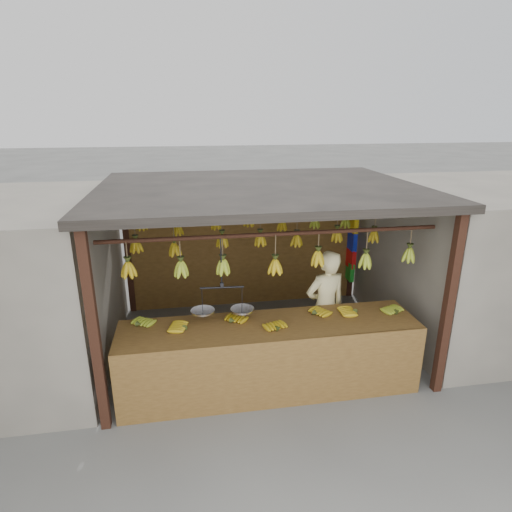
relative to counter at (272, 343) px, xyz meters
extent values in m
plane|color=#5B5B57|center=(0.07, 1.23, -0.71)|extent=(80.00, 80.00, 0.00)
cube|color=black|center=(-1.93, -0.27, 0.44)|extent=(0.10, 0.10, 2.30)
cube|color=black|center=(2.07, -0.27, 0.44)|extent=(0.10, 0.10, 2.30)
cube|color=black|center=(-1.93, 2.73, 0.44)|extent=(0.10, 0.10, 2.30)
cube|color=black|center=(2.07, 2.73, 0.44)|extent=(0.10, 0.10, 2.30)
cube|color=black|center=(0.07, 1.23, 1.64)|extent=(4.30, 3.30, 0.10)
cylinder|color=black|center=(0.07, 0.23, 1.29)|extent=(4.00, 0.05, 0.05)
cylinder|color=black|center=(0.07, 1.23, 1.29)|extent=(4.00, 0.05, 0.05)
cylinder|color=black|center=(0.07, 2.23, 1.29)|extent=(4.00, 0.05, 0.05)
cube|color=brown|center=(0.07, 2.73, 0.19)|extent=(4.00, 0.06, 1.80)
cube|color=slate|center=(3.67, 1.23, 0.44)|extent=(3.00, 3.00, 2.30)
cube|color=brown|center=(0.00, 0.13, 0.15)|extent=(3.64, 0.81, 0.08)
cube|color=brown|center=(0.00, -0.27, -0.26)|extent=(3.64, 0.04, 0.90)
cube|color=black|center=(-1.72, -0.22, -0.30)|extent=(0.07, 0.07, 0.82)
cube|color=black|center=(1.72, -0.22, -0.30)|extent=(0.07, 0.07, 0.82)
cube|color=black|center=(-1.72, 0.48, -0.30)|extent=(0.07, 0.07, 0.82)
cube|color=black|center=(1.72, 0.48, -0.30)|extent=(0.07, 0.07, 0.82)
ellipsoid|color=#92A523|center=(-1.56, 0.31, 0.22)|extent=(0.28, 0.30, 0.06)
ellipsoid|color=#B28F13|center=(-1.01, 0.17, 0.22)|extent=(0.28, 0.24, 0.06)
ellipsoid|color=#B28F13|center=(-0.44, 0.22, 0.22)|extent=(0.28, 0.30, 0.06)
ellipsoid|color=#B28F13|center=(0.06, -0.06, 0.22)|extent=(0.24, 0.28, 0.06)
ellipsoid|color=#B28F13|center=(0.61, 0.25, 0.22)|extent=(0.30, 0.28, 0.06)
ellipsoid|color=#B28F13|center=(1.12, 0.24, 0.22)|extent=(0.24, 0.18, 0.06)
ellipsoid|color=#92A523|center=(1.65, 0.12, 0.22)|extent=(0.26, 0.29, 0.06)
ellipsoid|color=#B28F13|center=(-1.60, 0.21, 0.96)|extent=(0.16, 0.16, 0.28)
ellipsoid|color=#92A523|center=(-1.02, 0.22, 0.93)|extent=(0.16, 0.16, 0.28)
ellipsoid|color=#92A523|center=(-0.54, 0.26, 0.91)|extent=(0.16, 0.16, 0.28)
ellipsoid|color=#B28F13|center=(0.07, 0.19, 0.90)|extent=(0.16, 0.16, 0.28)
ellipsoid|color=#B28F13|center=(0.59, 0.22, 0.97)|extent=(0.16, 0.16, 0.28)
ellipsoid|color=#92A523|center=(1.21, 0.23, 0.89)|extent=(0.16, 0.16, 0.28)
ellipsoid|color=#92A523|center=(1.80, 0.28, 0.92)|extent=(0.16, 0.16, 0.28)
ellipsoid|color=#B28F13|center=(-1.61, 1.25, 0.92)|extent=(0.16, 0.16, 0.28)
ellipsoid|color=#B28F13|center=(-1.11, 1.20, 0.86)|extent=(0.16, 0.16, 0.28)
ellipsoid|color=#B28F13|center=(-0.46, 1.23, 0.94)|extent=(0.16, 0.16, 0.28)
ellipsoid|color=#B28F13|center=(0.08, 1.24, 0.93)|extent=(0.16, 0.16, 0.28)
ellipsoid|color=#B28F13|center=(0.61, 1.27, 0.88)|extent=(0.16, 0.16, 0.28)
ellipsoid|color=#B28F13|center=(1.19, 1.22, 0.94)|extent=(0.16, 0.16, 0.28)
ellipsoid|color=#B28F13|center=(1.78, 1.25, 0.89)|extent=(0.16, 0.16, 0.28)
ellipsoid|color=#B28F13|center=(-1.62, 2.24, 0.96)|extent=(0.16, 0.16, 0.28)
ellipsoid|color=#B28F13|center=(-1.07, 2.20, 0.87)|extent=(0.16, 0.16, 0.28)
ellipsoid|color=#B28F13|center=(-0.47, 2.19, 0.94)|extent=(0.16, 0.16, 0.28)
ellipsoid|color=#B28F13|center=(0.07, 2.20, 0.96)|extent=(0.16, 0.16, 0.28)
ellipsoid|color=#B28F13|center=(0.62, 2.25, 0.85)|extent=(0.16, 0.16, 0.28)
ellipsoid|color=#92A523|center=(1.18, 2.24, 0.88)|extent=(0.16, 0.16, 0.28)
ellipsoid|color=#92A523|center=(1.72, 2.24, 0.86)|extent=(0.16, 0.16, 0.28)
cylinder|color=black|center=(-0.56, 0.23, 0.98)|extent=(0.02, 0.02, 0.62)
cylinder|color=black|center=(-0.56, 0.23, 0.67)|extent=(0.51, 0.06, 0.02)
cylinder|color=silver|center=(-0.80, 0.25, 0.37)|extent=(0.28, 0.28, 0.02)
cylinder|color=silver|center=(-0.33, 0.21, 0.37)|extent=(0.28, 0.28, 0.02)
imported|color=beige|center=(0.87, 0.63, 0.10)|extent=(0.66, 0.51, 1.63)
cube|color=yellow|center=(2.01, 2.58, 0.75)|extent=(0.08, 0.26, 0.34)
cube|color=#1426BF|center=(2.01, 2.58, 0.41)|extent=(0.08, 0.26, 0.34)
cube|color=red|center=(2.01, 2.58, 0.09)|extent=(0.08, 0.26, 0.34)
cube|color=#199926|center=(2.01, 2.58, -0.16)|extent=(0.08, 0.26, 0.34)
camera|label=1|loc=(-0.94, -4.41, 2.63)|focal=30.00mm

